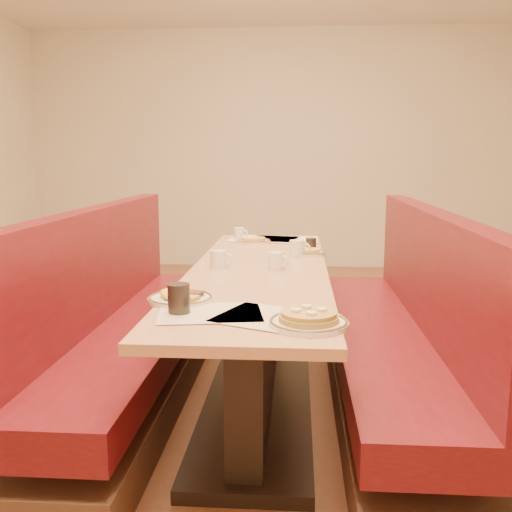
# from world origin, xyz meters

# --- Properties ---
(ground) EXTENTS (8.00, 8.00, 0.00)m
(ground) POSITION_xyz_m (0.00, 0.00, 0.00)
(ground) COLOR #9E6647
(ground) RESTS_ON ground
(room_envelope) EXTENTS (6.04, 8.04, 2.82)m
(room_envelope) POSITION_xyz_m (0.00, 0.00, 1.93)
(room_envelope) COLOR beige
(room_envelope) RESTS_ON ground
(diner_table) EXTENTS (0.70, 2.50, 0.75)m
(diner_table) POSITION_xyz_m (0.00, 0.00, 0.37)
(diner_table) COLOR black
(diner_table) RESTS_ON ground
(booth_left) EXTENTS (0.55, 2.50, 1.05)m
(booth_left) POSITION_xyz_m (-0.73, 0.00, 0.36)
(booth_left) COLOR #4C3326
(booth_left) RESTS_ON ground
(booth_right) EXTENTS (0.55, 2.50, 1.05)m
(booth_right) POSITION_xyz_m (0.73, 0.00, 0.36)
(booth_right) COLOR #4C3326
(booth_right) RESTS_ON ground
(placemat_near_left) EXTENTS (0.41, 0.34, 0.00)m
(placemat_near_left) POSITION_xyz_m (-0.12, -0.89, 0.75)
(placemat_near_left) COLOR beige
(placemat_near_left) RESTS_ON diner_table
(placemat_near_right) EXTENTS (0.48, 0.43, 0.00)m
(placemat_near_right) POSITION_xyz_m (0.12, -0.94, 0.75)
(placemat_near_right) COLOR beige
(placemat_near_right) RESTS_ON diner_table
(placemat_far_left) EXTENTS (0.50, 0.41, 0.00)m
(placemat_far_left) POSITION_xyz_m (-0.04, 1.05, 0.75)
(placemat_far_left) COLOR beige
(placemat_far_left) RESTS_ON diner_table
(placemat_far_right) EXTENTS (0.45, 0.34, 0.00)m
(placemat_far_right) POSITION_xyz_m (0.12, 1.05, 0.75)
(placemat_far_right) COLOR beige
(placemat_far_right) RESTS_ON diner_table
(pancake_plate) EXTENTS (0.27, 0.27, 0.06)m
(pancake_plate) POSITION_xyz_m (0.24, -1.02, 0.77)
(pancake_plate) COLOR silver
(pancake_plate) RESTS_ON diner_table
(eggs_plate) EXTENTS (0.26, 0.26, 0.05)m
(eggs_plate) POSITION_xyz_m (-0.27, -0.72, 0.77)
(eggs_plate) COLOR silver
(eggs_plate) RESTS_ON diner_table
(extra_plate_mid) EXTENTS (0.22, 0.22, 0.04)m
(extra_plate_mid) POSITION_xyz_m (0.25, 0.44, 0.77)
(extra_plate_mid) COLOR silver
(extra_plate_mid) RESTS_ON diner_table
(extra_plate_far) EXTENTS (0.23, 0.23, 0.05)m
(extra_plate_far) POSITION_xyz_m (-0.10, 0.88, 0.77)
(extra_plate_far) COLOR silver
(extra_plate_far) RESTS_ON diner_table
(coffee_mug_a) EXTENTS (0.11, 0.08, 0.09)m
(coffee_mug_a) POSITION_xyz_m (0.09, -0.02, 0.80)
(coffee_mug_a) COLOR silver
(coffee_mug_a) RESTS_ON diner_table
(coffee_mug_b) EXTENTS (0.12, 0.08, 0.09)m
(coffee_mug_b) POSITION_xyz_m (-0.21, -0.00, 0.80)
(coffee_mug_b) COLOR silver
(coffee_mug_b) RESTS_ON diner_table
(coffee_mug_c) EXTENTS (0.12, 0.09, 0.09)m
(coffee_mug_c) POSITION_xyz_m (0.20, 0.37, 0.80)
(coffee_mug_c) COLOR silver
(coffee_mug_c) RESTS_ON diner_table
(coffee_mug_d) EXTENTS (0.11, 0.08, 0.08)m
(coffee_mug_d) POSITION_xyz_m (-0.21, 1.04, 0.79)
(coffee_mug_d) COLOR silver
(coffee_mug_d) RESTS_ON diner_table
(soda_tumbler_near) EXTENTS (0.08, 0.08, 0.11)m
(soda_tumbler_near) POSITION_xyz_m (-0.23, -0.90, 0.81)
(soda_tumbler_near) COLOR black
(soda_tumbler_near) RESTS_ON diner_table
(soda_tumbler_mid) EXTENTS (0.06, 0.06, 0.09)m
(soda_tumbler_mid) POSITION_xyz_m (0.28, 0.53, 0.79)
(soda_tumbler_mid) COLOR black
(soda_tumbler_mid) RESTS_ON diner_table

